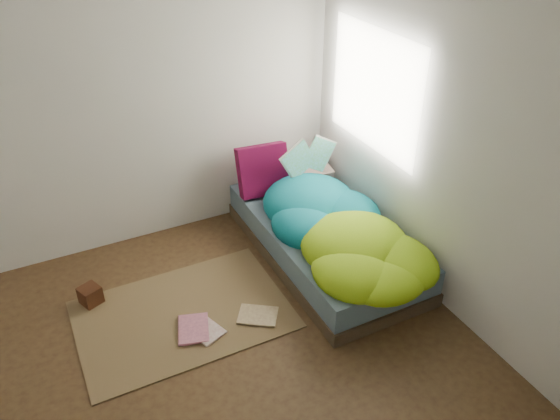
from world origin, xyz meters
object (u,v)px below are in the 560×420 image
object	(u,v)px
wooden_box	(90,295)
floor_book_a	(194,337)
pillow_magenta	(263,170)
floor_book_b	(178,331)
bed	(324,240)
open_book	(310,147)

from	to	relation	value
wooden_box	floor_book_a	size ratio (longest dim) A/B	0.53
pillow_magenta	floor_book_b	bearing A→B (deg)	-132.62
bed	floor_book_a	world-z (taller)	bed
open_book	floor_book_a	distance (m)	1.95
wooden_box	floor_book_a	xyz separation A→B (m)	(0.60, -0.74, -0.06)
open_book	wooden_box	size ratio (longest dim) A/B	3.25
floor_book_b	open_book	bearing A→B (deg)	45.97
bed	floor_book_b	bearing A→B (deg)	-166.77
pillow_magenta	floor_book_b	xyz separation A→B (m)	(-1.22, -1.08, -0.55)
bed	wooden_box	bearing A→B (deg)	171.78
open_book	floor_book_a	xyz separation A→B (m)	(-1.49, -0.96, -0.80)
pillow_magenta	bed	bearing A→B (deg)	-65.40
floor_book_a	floor_book_b	world-z (taller)	floor_book_b
open_book	wooden_box	xyz separation A→B (m)	(-2.09, -0.22, -0.74)
bed	pillow_magenta	bearing A→B (deg)	108.70
pillow_magenta	open_book	size ratio (longest dim) A/B	0.97
wooden_box	floor_book_a	bearing A→B (deg)	-51.02
open_book	floor_book_b	distance (m)	1.96
pillow_magenta	open_book	bearing A→B (deg)	-26.27
pillow_magenta	open_book	xyz separation A→B (m)	(0.36, -0.23, 0.25)
pillow_magenta	open_book	world-z (taller)	open_book
wooden_box	floor_book_b	xyz separation A→B (m)	(0.52, -0.63, -0.06)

